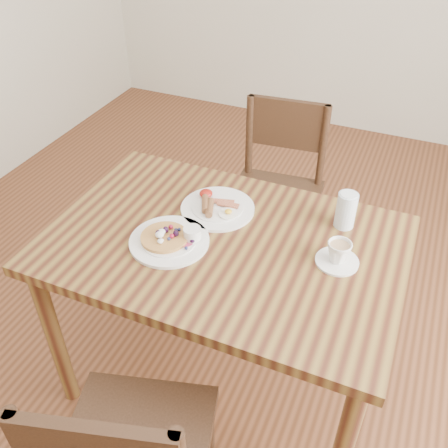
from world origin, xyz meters
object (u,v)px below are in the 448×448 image
object	(u,v)px
pancake_plate	(171,239)
teacup_saucer	(338,254)
breakfast_plate	(216,207)
water_glass	(346,210)
chair_far	(277,186)
dining_table	(224,262)

from	to	relation	value
pancake_plate	teacup_saucer	bearing A→B (deg)	12.86
breakfast_plate	teacup_saucer	xyz separation A→B (m)	(0.47, -0.11, 0.02)
breakfast_plate	water_glass	world-z (taller)	water_glass
water_glass	teacup_saucer	bearing A→B (deg)	-83.29
pancake_plate	teacup_saucer	world-z (taller)	teacup_saucer
pancake_plate	teacup_saucer	size ratio (longest dim) A/B	1.93
chair_far	teacup_saucer	size ratio (longest dim) A/B	6.29
dining_table	water_glass	bearing A→B (deg)	34.29
water_glass	pancake_plate	bearing A→B (deg)	-147.96
chair_far	pancake_plate	xyz separation A→B (m)	(-0.12, -0.84, 0.27)
pancake_plate	water_glass	world-z (taller)	water_glass
breakfast_plate	water_glass	bearing A→B (deg)	11.54
dining_table	chair_far	distance (m)	0.77
dining_table	pancake_plate	bearing A→B (deg)	-153.33
pancake_plate	teacup_saucer	distance (m)	0.55
breakfast_plate	teacup_saucer	distance (m)	0.48
chair_far	pancake_plate	size ratio (longest dim) A/B	3.26
dining_table	pancake_plate	world-z (taller)	pancake_plate
teacup_saucer	water_glass	world-z (taller)	water_glass
dining_table	breakfast_plate	distance (m)	0.21
dining_table	teacup_saucer	xyz separation A→B (m)	(0.38, 0.04, 0.13)
dining_table	teacup_saucer	world-z (taller)	teacup_saucer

